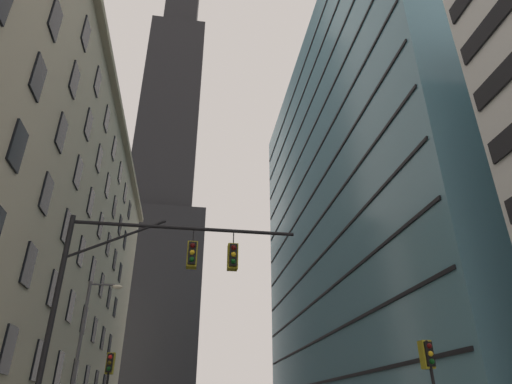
{
  "coord_description": "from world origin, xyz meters",
  "views": [
    {
      "loc": [
        -2.56,
        -10.66,
        1.22
      ],
      "look_at": [
        3.09,
        25.36,
        19.88
      ],
      "focal_mm": 30.52,
      "sensor_mm": 36.0,
      "label": 1
    }
  ],
  "objects_px": {
    "traffic_signal_mast": "(155,276)",
    "street_lamppost": "(85,341)",
    "traffic_light_far_left": "(109,368)",
    "traffic_light_near_right": "(428,360)"
  },
  "relations": [
    {
      "from": "street_lamppost",
      "to": "traffic_light_near_right",
      "type": "bearing_deg",
      "value": -28.55
    },
    {
      "from": "traffic_signal_mast",
      "to": "traffic_light_near_right",
      "type": "bearing_deg",
      "value": 0.94
    },
    {
      "from": "traffic_light_far_left",
      "to": "street_lamppost",
      "type": "bearing_deg",
      "value": -156.6
    },
    {
      "from": "traffic_signal_mast",
      "to": "street_lamppost",
      "type": "relative_size",
      "value": 1.19
    },
    {
      "from": "traffic_light_far_left",
      "to": "street_lamppost",
      "type": "height_order",
      "value": "street_lamppost"
    },
    {
      "from": "traffic_signal_mast",
      "to": "street_lamppost",
      "type": "bearing_deg",
      "value": 115.23
    },
    {
      "from": "traffic_signal_mast",
      "to": "traffic_light_far_left",
      "type": "bearing_deg",
      "value": 106.01
    },
    {
      "from": "traffic_light_far_left",
      "to": "street_lamppost",
      "type": "xyz_separation_m",
      "value": [
        -1.31,
        -0.57,
        1.27
      ]
    },
    {
      "from": "traffic_light_near_right",
      "to": "street_lamppost",
      "type": "height_order",
      "value": "street_lamppost"
    },
    {
      "from": "traffic_signal_mast",
      "to": "traffic_light_near_right",
      "type": "distance_m",
      "value": 10.99
    }
  ]
}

